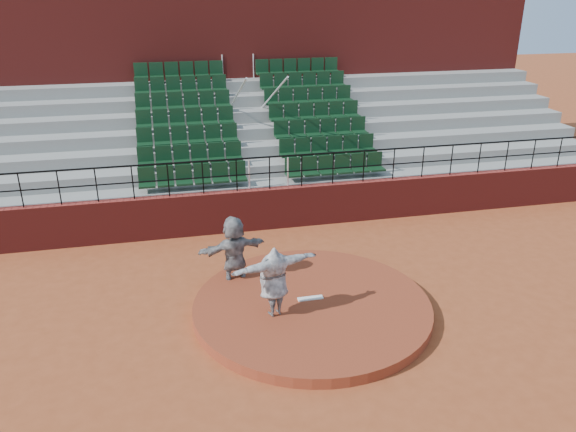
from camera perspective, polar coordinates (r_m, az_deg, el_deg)
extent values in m
plane|color=#964322|center=(13.28, 2.44, -9.65)|extent=(90.00, 90.00, 0.00)
cylinder|color=maroon|center=(13.22, 2.44, -9.19)|extent=(5.50, 5.50, 0.25)
cube|color=white|center=(13.27, 2.28, -8.34)|extent=(0.60, 0.15, 0.03)
cube|color=maroon|center=(17.35, -1.84, 0.79)|extent=(24.00, 0.30, 1.30)
cylinder|color=black|center=(16.81, -1.91, 6.02)|extent=(24.00, 0.05, 0.05)
cylinder|color=black|center=(16.96, -1.89, 4.40)|extent=(24.00, 0.04, 0.04)
cylinder|color=black|center=(17.14, -25.52, 2.36)|extent=(0.04, 0.04, 1.00)
cylinder|color=black|center=(16.94, -22.24, 2.68)|extent=(0.04, 0.04, 1.00)
cylinder|color=black|center=(16.80, -18.89, 2.99)|extent=(0.04, 0.04, 1.00)
cylinder|color=black|center=(16.71, -15.49, 3.30)|extent=(0.04, 0.04, 1.00)
cylinder|color=black|center=(16.68, -12.07, 3.60)|extent=(0.04, 0.04, 1.00)
cylinder|color=black|center=(16.71, -8.64, 3.88)|extent=(0.04, 0.04, 1.00)
cylinder|color=black|center=(16.81, -5.24, 4.15)|extent=(0.04, 0.04, 1.00)
cylinder|color=black|center=(16.96, -1.89, 4.40)|extent=(0.04, 0.04, 1.00)
cylinder|color=black|center=(17.16, 1.40, 4.63)|extent=(0.04, 0.04, 1.00)
cylinder|color=black|center=(17.43, 4.60, 4.85)|extent=(0.04, 0.04, 1.00)
cylinder|color=black|center=(17.74, 7.70, 5.04)|extent=(0.04, 0.04, 1.00)
cylinder|color=black|center=(18.11, 10.68, 5.20)|extent=(0.04, 0.04, 1.00)
cylinder|color=black|center=(18.52, 13.54, 5.35)|extent=(0.04, 0.04, 1.00)
cylinder|color=black|center=(18.98, 16.27, 5.48)|extent=(0.04, 0.04, 1.00)
cylinder|color=black|center=(19.47, 18.87, 5.59)|extent=(0.04, 0.04, 1.00)
cylinder|color=black|center=(20.01, 21.33, 5.69)|extent=(0.04, 0.04, 1.00)
cylinder|color=black|center=(20.57, 23.67, 5.77)|extent=(0.04, 0.04, 1.00)
cylinder|color=black|center=(21.18, 25.87, 5.84)|extent=(0.04, 0.04, 1.00)
cube|color=gray|center=(17.87, -2.20, 1.45)|extent=(24.00, 0.85, 1.30)
cube|color=#103119|center=(17.30, -9.61, 3.97)|extent=(3.30, 0.48, 0.72)
cube|color=#103119|center=(18.07, 4.80, 5.02)|extent=(3.30, 0.48, 0.72)
cube|color=gray|center=(18.59, -2.70, 2.95)|extent=(24.00, 0.85, 1.70)
cube|color=#103119|center=(17.99, -9.88, 6.02)|extent=(3.30, 0.48, 0.72)
cube|color=#103119|center=(18.74, 4.06, 6.95)|extent=(3.30, 0.48, 0.72)
cube|color=gray|center=(19.32, -3.16, 4.33)|extent=(24.00, 0.85, 2.10)
cube|color=#103119|center=(18.71, -10.13, 7.90)|extent=(3.30, 0.48, 0.72)
cube|color=#103119|center=(19.43, 3.37, 8.75)|extent=(3.30, 0.48, 0.72)
cube|color=gray|center=(20.06, -3.60, 5.60)|extent=(24.00, 0.85, 2.50)
cube|color=#103119|center=(19.44, -10.36, 9.65)|extent=(3.30, 0.48, 0.72)
cube|color=#103119|center=(20.13, 2.72, 10.42)|extent=(3.30, 0.48, 0.72)
cube|color=gray|center=(20.81, -4.00, 6.79)|extent=(24.00, 0.85, 2.90)
cube|color=#103119|center=(20.19, -10.58, 11.27)|extent=(3.30, 0.48, 0.72)
cube|color=#103119|center=(20.86, 2.11, 11.98)|extent=(3.30, 0.48, 0.72)
cube|color=gray|center=(21.57, -4.38, 7.89)|extent=(24.00, 0.85, 3.30)
cube|color=#103119|center=(20.96, -10.79, 12.77)|extent=(3.30, 0.48, 0.72)
cube|color=#103119|center=(21.60, 1.53, 13.42)|extent=(3.30, 0.48, 0.72)
cube|color=gray|center=(22.34, -4.73, 8.92)|extent=(24.00, 0.85, 3.70)
cube|color=#103119|center=(21.74, -10.98, 14.16)|extent=(3.30, 0.48, 0.72)
cube|color=#103119|center=(22.36, 0.98, 14.77)|extent=(3.30, 0.48, 0.72)
cylinder|color=silver|center=(19.46, -5.53, 11.54)|extent=(0.06, 5.97, 2.46)
cylinder|color=silver|center=(19.65, -1.99, 11.74)|extent=(0.06, 5.97, 2.46)
cube|color=maroon|center=(23.89, -5.57, 13.94)|extent=(24.00, 3.00, 7.10)
imported|color=black|center=(12.31, -1.46, -6.63)|extent=(2.09, 1.05, 1.64)
imported|color=black|center=(13.95, -5.51, -3.66)|extent=(1.82, 0.91, 1.87)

